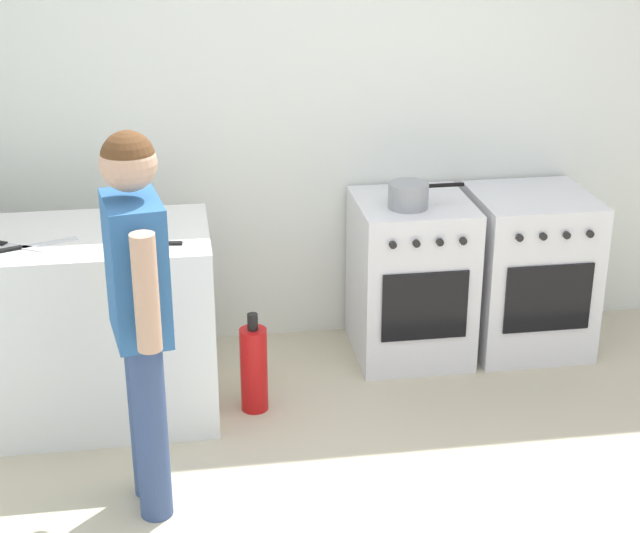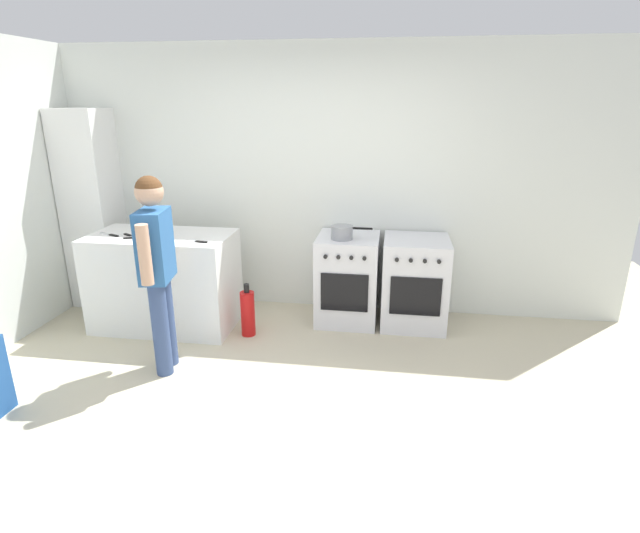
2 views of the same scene
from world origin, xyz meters
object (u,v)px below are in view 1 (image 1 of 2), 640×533
Objects in this scene: pot at (409,195)px; oven_right at (528,271)px; fire_extinguisher at (254,368)px; knife_bread at (34,245)px; knife_chef at (12,245)px; knife_paring at (163,243)px; person at (139,297)px; oven_left at (411,278)px.

oven_right is at bearing 7.88° from pot.
knife_bread is at bearing -178.54° from fire_extinguisher.
knife_paring is (0.64, -0.08, 0.00)m from knife_chef.
knife_paring is 0.79m from fire_extinguisher.
knife_chef is 0.09m from knife_bread.
knife_chef is at bearing 171.28° from knife_bread.
knife_bread is (0.09, -0.01, -0.00)m from knife_chef.
oven_right is 2.23× the size of pot.
pot is 1.68m from person.
oven_left is 2.02m from knife_chef.
person is (-1.30, -1.07, 0.01)m from pot.
pot is 1.81× the size of knife_paring.
person reaches higher than knife_paring.
knife_chef reaches higher than oven_right.
knife_chef and knife_paring have the same top height.
oven_left is 1.46m from knife_paring.
knife_bread is at bearing -166.98° from pot.
oven_right is at bearing 11.59° from knife_bread.
knife_paring reaches higher than fire_extinguisher.
person reaches higher than knife_chef.
person is 3.12× the size of fire_extinguisher.
knife_paring is (-1.90, -0.56, 0.48)m from oven_right.
knife_bread is 0.55m from knife_paring.
knife_bread and knife_paring have the same top height.
knife_chef is 1.34× the size of knife_paring.
oven_left is 1.94m from knife_bread.
fire_extinguisher is at bearing 55.20° from person.
oven_left and oven_right have the same top height.
knife_bread is at bearing 173.54° from knife_paring.
knife_paring is 0.61m from person.
knife_bread reaches higher than fire_extinguisher.
person reaches higher than oven_right.
pot reaches higher than oven_right.
pot is 1.30m from knife_paring.
oven_right is 1.70× the size of fire_extinguisher.
pot is at bearing 11.97° from knife_chef.
knife_bread is 1.16m from fire_extinguisher.
oven_right is (0.64, 0.00, 0.00)m from oven_left.
oven_right is 2.04m from knife_paring.
fire_extinguisher is (-0.87, -0.48, -0.21)m from oven_left.
knife_paring is (-1.21, -0.47, -0.01)m from pot.
pot is 0.76× the size of fire_extinguisher.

